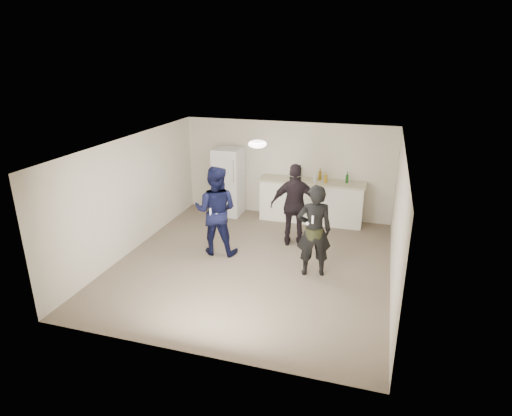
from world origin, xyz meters
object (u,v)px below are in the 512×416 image
(woman, at_px, (314,231))
(fridge, at_px, (228,182))
(shaker, at_px, (300,178))
(man, at_px, (216,211))
(spectator, at_px, (295,205))
(counter, at_px, (311,202))

(woman, bearing_deg, fridge, -61.38)
(shaker, bearing_deg, man, -121.36)
(woman, distance_m, spectator, 1.41)
(shaker, relative_size, spectator, 0.09)
(fridge, distance_m, man, 2.40)
(man, distance_m, spectator, 1.78)
(fridge, bearing_deg, counter, 1.80)
(woman, bearing_deg, shaker, -90.00)
(man, relative_size, spectator, 1.03)
(shaker, relative_size, woman, 0.09)
(fridge, bearing_deg, spectator, -34.37)
(counter, bearing_deg, woman, -79.40)
(fridge, xyz_separation_m, spectator, (2.11, -1.44, 0.04))
(shaker, bearing_deg, woman, -73.25)
(counter, xyz_separation_m, spectator, (-0.11, -1.51, 0.42))
(shaker, distance_m, woman, 2.76)
(shaker, distance_m, man, 2.65)
(spectator, bearing_deg, counter, -106.02)
(man, height_order, spectator, man)
(counter, xyz_separation_m, woman, (0.52, -2.78, 0.40))
(spectator, bearing_deg, fridge, -46.18)
(fridge, xyz_separation_m, man, (0.57, -2.33, 0.07))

